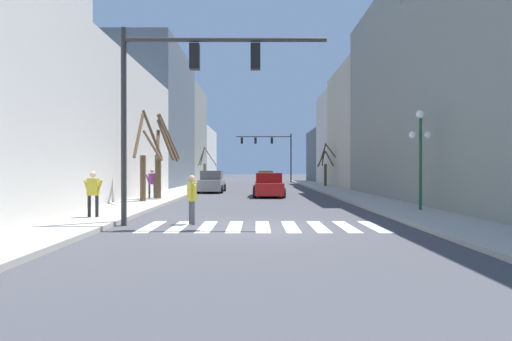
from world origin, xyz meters
name	(u,v)px	position (x,y,z in m)	size (l,w,h in m)	color
ground_plane	(261,228)	(0.00, 0.00, 0.00)	(240.00, 240.00, 0.00)	#424247
sidewalk_left	(64,226)	(-6.19, 0.00, 0.07)	(2.75, 90.00, 0.15)	#ADA89E
sidewalk_right	(459,226)	(6.19, 0.00, 0.07)	(2.75, 90.00, 0.15)	#ADA89E
building_row_left	(153,133)	(-10.56, 28.20, 5.49)	(6.00, 67.71, 13.70)	beige
building_row_right	(386,124)	(10.56, 20.08, 5.48)	(6.00, 55.34, 12.98)	gray
crosswalk_stripes	(261,227)	(0.00, 0.39, 0.00)	(7.65, 2.60, 0.01)	white
traffic_signal_near	(180,82)	(-2.66, 0.62, 4.71)	(6.75, 0.28, 6.50)	#2D2D2D
traffic_signal_far	(269,146)	(1.82, 41.95, 4.96)	(7.54, 0.28, 6.65)	#2D2D2D
street_lamp_right_corner	(419,139)	(6.66, 4.21, 3.12)	(0.95, 0.36, 4.18)	#1E4C2D
car_parked_left_far	(264,179)	(0.84, 32.13, 0.76)	(1.98, 4.17, 1.63)	#A38423
car_parked_left_near	(267,185)	(0.62, 14.33, 0.75)	(2.09, 4.55, 1.59)	red
car_parked_right_mid	(211,182)	(-3.70, 19.07, 0.79)	(1.97, 4.47, 1.71)	gray
pedestrian_waiting_at_curb	(150,181)	(-6.30, 10.81, 1.16)	(0.70, 0.38, 1.70)	#4C4C51
pedestrian_on_right_sidewalk	(190,195)	(-2.38, 0.98, 0.98)	(0.42, 0.66, 1.65)	#4C4C51
pedestrian_crossing_street	(91,190)	(-6.03, 1.73, 1.11)	(0.70, 0.23, 1.62)	black
street_tree_right_mid	(161,157)	(-5.67, 10.66, 2.56)	(1.43, 3.12, 4.95)	brown
street_tree_left_mid	(324,166)	(6.73, 27.13, 2.14)	(2.26, 2.41, 4.28)	#473828
street_tree_right_near	(203,168)	(-6.13, 33.39, 1.94)	(2.29, 0.99, 4.28)	brown
street_tree_left_near	(143,161)	(-6.08, 8.56, 2.30)	(1.43, 2.63, 4.86)	brown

